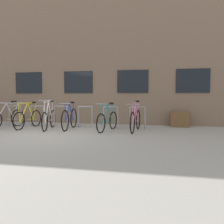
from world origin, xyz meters
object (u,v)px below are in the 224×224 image
Objects in this scene: planter_box at (179,119)px; bicycle_yellow at (28,118)px; bicycle_blue at (70,118)px; bicycle_silver at (7,118)px; bicycle_white at (49,118)px; bicycle_pink at (136,120)px; bicycle_teal at (107,120)px.

bicycle_yellow is at bearing -165.34° from planter_box.
bicycle_silver reaches higher than bicycle_blue.
bicycle_pink is (3.16, 0.17, 0.01)m from bicycle_white.
planter_box is at bearing 31.08° from bicycle_teal.
bicycle_blue is at bearing -160.22° from planter_box.
bicycle_pink is at bearing -138.47° from planter_box.
bicycle_blue is (-1.44, 0.10, 0.03)m from bicycle_teal.
bicycle_teal is 0.96× the size of bicycle_blue.
planter_box is (1.59, 1.41, -0.10)m from bicycle_pink.
bicycle_white is at bearing -1.63° from bicycle_silver.
bicycle_silver is at bearing 178.37° from bicycle_white.
bicycle_yellow is at bearing 3.11° from bicycle_silver.
bicycle_teal is at bearing -4.06° from bicycle_blue.
bicycle_silver is 0.95× the size of bicycle_pink.
bicycle_teal is 0.96× the size of bicycle_silver.
bicycle_yellow is (-0.91, 0.10, -0.01)m from bicycle_white.
bicycle_silver is at bearing -178.01° from bicycle_blue.
bicycle_pink is at bearing 3.06° from bicycle_white.
bicycle_pink is at bearing 1.37° from bicycle_silver.
bicycle_pink is at bearing 0.73° from bicycle_blue.
bicycle_blue is at bearing -179.27° from bicycle_pink.
bicycle_silver is at bearing -176.89° from bicycle_yellow.
bicycle_blue is at bearing 10.47° from bicycle_white.
bicycle_blue is 1.66m from bicycle_yellow.
bicycle_pink is at bearing 7.84° from bicycle_teal.
bicycle_silver reaches higher than bicycle_teal.
bicycle_pink is (4.94, 0.12, 0.01)m from bicycle_silver.
bicycle_teal is at bearing 0.94° from bicycle_white.
bicycle_white reaches higher than bicycle_yellow.
bicycle_pink is (4.06, 0.07, 0.02)m from bicycle_yellow.
bicycle_yellow is (-1.66, -0.04, -0.02)m from bicycle_blue.
bicycle_white is at bearing -179.06° from bicycle_teal.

